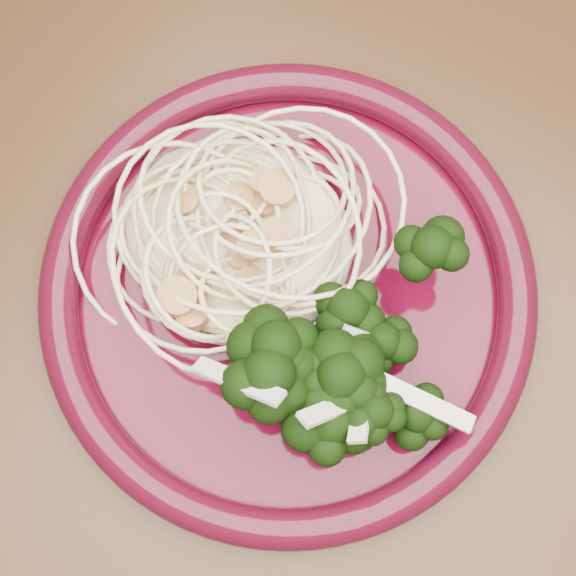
# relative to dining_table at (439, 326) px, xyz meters

# --- Properties ---
(dining_table) EXTENTS (1.20, 0.80, 0.75)m
(dining_table) POSITION_rel_dining_table_xyz_m (0.00, 0.00, 0.00)
(dining_table) COLOR #472814
(dining_table) RESTS_ON ground
(dinner_plate) EXTENTS (0.39, 0.39, 0.03)m
(dinner_plate) POSITION_rel_dining_table_xyz_m (-0.10, -0.05, 0.11)
(dinner_plate) COLOR #490517
(dinner_plate) RESTS_ON dining_table
(spaghetti_pile) EXTENTS (0.18, 0.17, 0.03)m
(spaghetti_pile) POSITION_rel_dining_table_xyz_m (-0.14, -0.04, 0.12)
(spaghetti_pile) COLOR #FAE8B3
(spaghetti_pile) RESTS_ON dinner_plate
(scallop_cluster) EXTENTS (0.15, 0.15, 0.04)m
(scallop_cluster) POSITION_rel_dining_table_xyz_m (-0.14, -0.04, 0.16)
(scallop_cluster) COLOR #C0864A
(scallop_cluster) RESTS_ON spaghetti_pile
(broccoli_pile) EXTENTS (0.15, 0.19, 0.06)m
(broccoli_pile) POSITION_rel_dining_table_xyz_m (-0.05, -0.07, 0.13)
(broccoli_pile) COLOR black
(broccoli_pile) RESTS_ON dinner_plate
(onion_garnish) EXTENTS (0.10, 0.12, 0.05)m
(onion_garnish) POSITION_rel_dining_table_xyz_m (-0.05, -0.07, 0.17)
(onion_garnish) COLOR beige
(onion_garnish) RESTS_ON broccoli_pile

